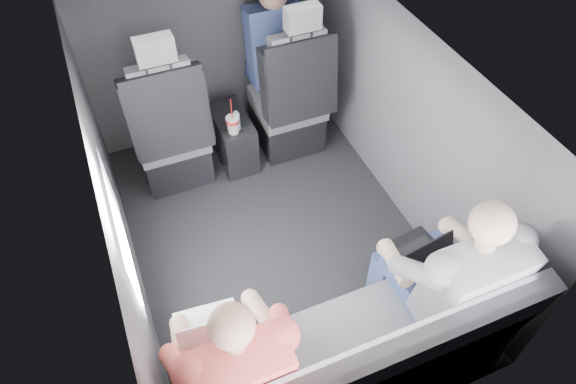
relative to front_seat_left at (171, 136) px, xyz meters
name	(u,v)px	position (x,y,z in m)	size (l,w,h in m)	color
floor	(277,241)	(0.45, -0.84, -0.40)	(2.60, 2.60, 0.00)	black
ceiling	(273,71)	(0.45, -0.84, 0.95)	(2.60, 2.60, 0.00)	#B2B2AD
panel_left	(117,217)	(-0.45, -0.84, 0.27)	(0.02, 2.60, 1.35)	#56565B
panel_right	(410,131)	(1.35, -0.84, 0.27)	(0.02, 2.60, 1.35)	#56565B
panel_front	(210,54)	(0.45, 0.46, 0.27)	(1.80, 0.02, 1.35)	#56565B
panel_back	(391,375)	(0.45, -2.14, 0.27)	(1.80, 0.02, 1.35)	#56565B
side_window	(121,231)	(-0.43, -1.14, 0.50)	(0.02, 0.75, 0.42)	white
seatbelt	(301,72)	(0.90, -0.17, 0.40)	(0.05, 0.01, 0.65)	black
front_seat_left	(171,136)	(0.00, 0.00, 0.00)	(0.52, 0.58, 1.26)	black
front_seat_right	(291,105)	(0.90, 0.00, 0.00)	(0.52, 0.58, 1.26)	black
center_console	(233,138)	(0.45, 0.04, -0.20)	(0.24, 0.48, 0.41)	black
rear_bench	(355,362)	(0.45, -1.90, -0.09)	(1.60, 0.57, 0.92)	slate
soda_cup	(233,124)	(0.42, -0.12, 0.07)	(0.09, 0.09, 0.28)	white
water_bottle	(236,121)	(0.45, -0.10, 0.07)	(0.05, 0.05, 0.15)	#99BDCF
laptop_white	(210,331)	(-0.19, -1.63, 0.23)	(0.31, 0.30, 0.22)	white
laptop_black	(418,253)	(0.92, -1.63, 0.23)	(0.32, 0.30, 0.21)	black
passenger_rear_left	(233,361)	(-0.13, -1.81, 0.22)	(0.49, 0.61, 1.21)	#2D2D31
passenger_rear_right	(447,276)	(0.97, -1.81, 0.24)	(0.53, 0.64, 1.27)	navy
passenger_front_right	(274,46)	(0.88, 0.26, 0.35)	(0.40, 0.40, 0.81)	navy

